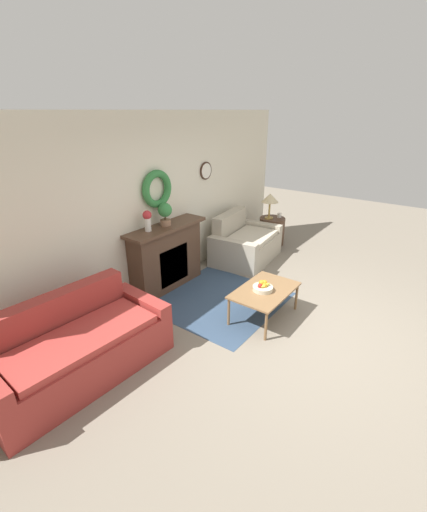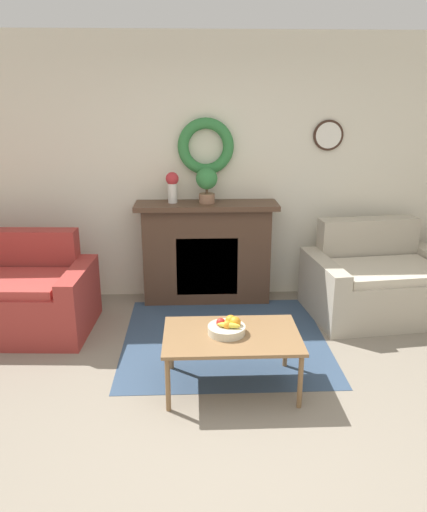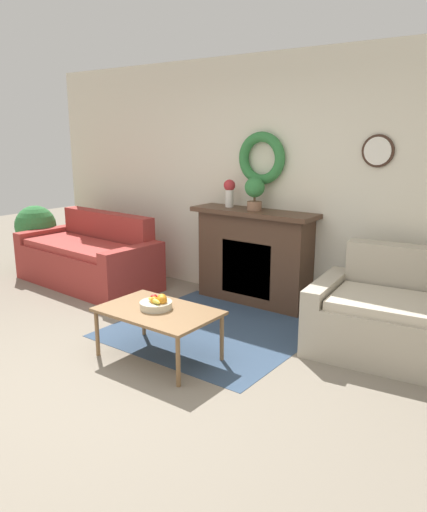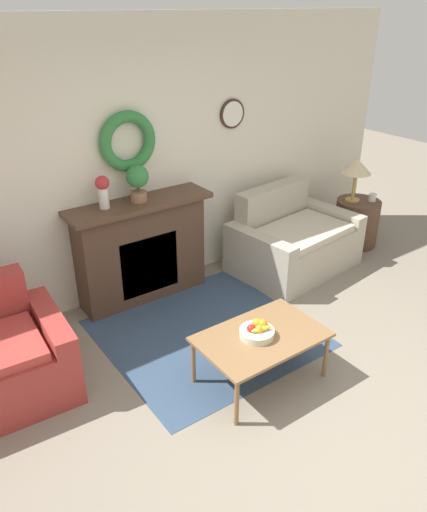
# 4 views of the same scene
# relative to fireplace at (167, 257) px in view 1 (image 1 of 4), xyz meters

# --- Properties ---
(ground_plane) EXTENTS (16.00, 16.00, 0.00)m
(ground_plane) POSITION_rel_fireplace_xyz_m (0.08, -2.38, -0.53)
(ground_plane) COLOR gray
(floor_rug) EXTENTS (1.80, 1.74, 0.01)m
(floor_rug) POSITION_rel_fireplace_xyz_m (0.13, -0.94, -0.53)
(floor_rug) COLOR #334760
(floor_rug) RESTS_ON ground_plane
(wall_back) EXTENTS (6.80, 0.17, 2.70)m
(wall_back) POSITION_rel_fireplace_xyz_m (0.08, 0.20, 0.82)
(wall_back) COLOR beige
(wall_back) RESTS_ON ground_plane
(fireplace) EXTENTS (1.45, 0.41, 1.06)m
(fireplace) POSITION_rel_fireplace_xyz_m (0.00, 0.00, 0.00)
(fireplace) COLOR #4C3323
(fireplace) RESTS_ON ground_plane
(couch_left) EXTENTS (1.96, 0.99, 0.88)m
(couch_left) POSITION_rel_fireplace_xyz_m (-2.05, -0.63, -0.21)
(couch_left) COLOR #9E332D
(couch_left) RESTS_ON ground_plane
(loveseat_right) EXTENTS (1.47, 1.10, 0.90)m
(loveseat_right) POSITION_rel_fireplace_xyz_m (1.70, -0.41, -0.22)
(loveseat_right) COLOR #B2A893
(loveseat_right) RESTS_ON ground_plane
(coffee_table) EXTENTS (0.99, 0.64, 0.43)m
(coffee_table) POSITION_rel_fireplace_xyz_m (0.13, -1.71, -0.14)
(coffee_table) COLOR olive
(coffee_table) RESTS_ON ground_plane
(fruit_bowl) EXTENTS (0.27, 0.27, 0.12)m
(fruit_bowl) POSITION_rel_fireplace_xyz_m (0.10, -1.69, -0.05)
(fruit_bowl) COLOR beige
(fruit_bowl) RESTS_ON coffee_table
(side_table_by_loveseat) EXTENTS (0.54, 0.54, 0.58)m
(side_table_by_loveseat) POSITION_rel_fireplace_xyz_m (2.79, -0.43, -0.24)
(side_table_by_loveseat) COLOR #4C3323
(side_table_by_loveseat) RESTS_ON ground_plane
(table_lamp) EXTENTS (0.36, 0.36, 0.53)m
(table_lamp) POSITION_rel_fireplace_xyz_m (2.72, -0.38, 0.47)
(table_lamp) COLOR #B28E42
(table_lamp) RESTS_ON side_table_by_loveseat
(mug) EXTENTS (0.09, 0.09, 0.09)m
(mug) POSITION_rel_fireplace_xyz_m (2.91, -0.53, 0.09)
(mug) COLOR silver
(mug) RESTS_ON side_table_by_loveseat
(vase_on_mantel_left) EXTENTS (0.13, 0.13, 0.31)m
(vase_on_mantel_left) POSITION_rel_fireplace_xyz_m (-0.34, 0.01, 0.70)
(vase_on_mantel_left) COLOR silver
(vase_on_mantel_left) RESTS_ON fireplace
(potted_plant_on_mantel) EXTENTS (0.22, 0.22, 0.35)m
(potted_plant_on_mantel) POSITION_rel_fireplace_xyz_m (0.00, -0.01, 0.73)
(potted_plant_on_mantel) COLOR #8E664C
(potted_plant_on_mantel) RESTS_ON fireplace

